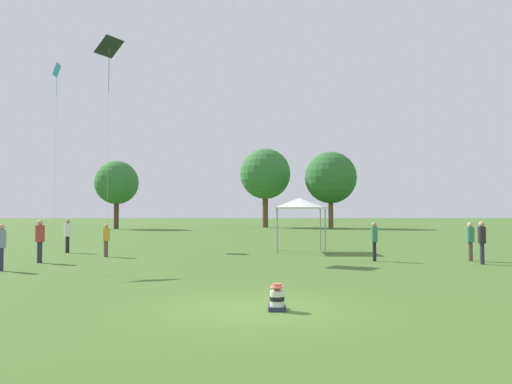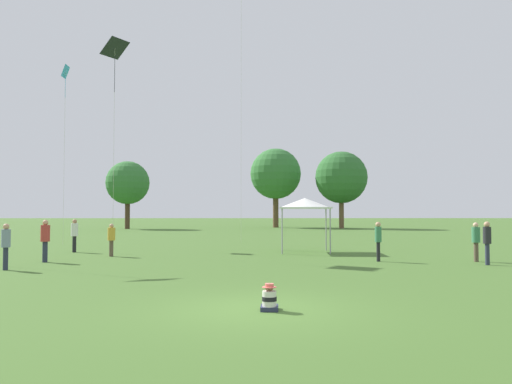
{
  "view_description": "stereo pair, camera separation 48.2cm",
  "coord_description": "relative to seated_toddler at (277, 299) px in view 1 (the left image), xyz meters",
  "views": [
    {
      "loc": [
        -0.54,
        -11.27,
        2.2
      ],
      "look_at": [
        0.1,
        5.93,
        2.87
      ],
      "focal_mm": 35.0,
      "sensor_mm": 36.0,
      "label": 1
    },
    {
      "loc": [
        -0.06,
        -11.28,
        2.2
      ],
      "look_at": [
        0.1,
        5.93,
        2.87
      ],
      "focal_mm": 35.0,
      "sensor_mm": 36.0,
      "label": 2
    }
  ],
  "objects": [
    {
      "name": "person_standing_3",
      "position": [
        9.28,
        9.29,
        0.83
      ],
      "size": [
        0.37,
        0.37,
        1.78
      ],
      "rotation": [
        0.0,
        0.0,
        0.16
      ],
      "color": "#282D42",
      "rests_on": "ground"
    },
    {
      "name": "person_standing_1",
      "position": [
        -7.24,
        13.35,
        0.69
      ],
      "size": [
        0.5,
        0.5,
        1.6
      ],
      "rotation": [
        0.0,
        0.0,
        2.55
      ],
      "color": "brown",
      "rests_on": "ground"
    },
    {
      "name": "person_standing_0",
      "position": [
        5.18,
        10.77,
        0.81
      ],
      "size": [
        0.31,
        0.31,
        1.73
      ],
      "rotation": [
        0.0,
        0.0,
        4.8
      ],
      "color": "black",
      "rests_on": "ground"
    },
    {
      "name": "distant_tree_2",
      "position": [
        11.25,
        53.19,
        6.32
      ],
      "size": [
        6.73,
        6.73,
        9.96
      ],
      "color": "brown",
      "rests_on": "ground"
    },
    {
      "name": "distant_tree_0",
      "position": [
        -15.95,
        51.57,
        5.51
      ],
      "size": [
        5.42,
        5.42,
        8.51
      ],
      "color": "#473323",
      "rests_on": "ground"
    },
    {
      "name": "kite_1",
      "position": [
        -12.76,
        21.78,
        10.71
      ],
      "size": [
        0.32,
        0.85,
        11.89
      ],
      "rotation": [
        0.0,
        0.0,
        3.95
      ],
      "color": "#339EDB",
      "rests_on": "ground"
    },
    {
      "name": "kite_4",
      "position": [
        -7.61,
        14.95,
        10.31
      ],
      "size": [
        1.48,
        1.56,
        11.21
      ],
      "rotation": [
        0.0,
        0.0,
        3.35
      ],
      "color": "#1E2328",
      "rests_on": "ground"
    },
    {
      "name": "canopy_tent",
      "position": [
        2.5,
        15.84,
        2.36
      ],
      "size": [
        2.92,
        2.92,
        2.92
      ],
      "rotation": [
        0.0,
        0.0,
        -0.06
      ],
      "color": "white",
      "rests_on": "ground"
    },
    {
      "name": "ground_plane",
      "position": [
        -0.34,
        0.17,
        -0.25
      ],
      "size": [
        300.0,
        300.0,
        0.0
      ],
      "primitive_type": "plane",
      "color": "#426628"
    },
    {
      "name": "person_standing_6",
      "position": [
        -9.61,
        7.71,
        0.8
      ],
      "size": [
        0.46,
        0.46,
        1.74
      ],
      "rotation": [
        0.0,
        0.0,
        0.8
      ],
      "color": "#282D42",
      "rests_on": "ground"
    },
    {
      "name": "person_standing_5",
      "position": [
        -9.32,
        10.57,
        0.84
      ],
      "size": [
        0.43,
        0.43,
        1.83
      ],
      "rotation": [
        0.0,
        0.0,
        1.69
      ],
      "color": "#282D42",
      "rests_on": "ground"
    },
    {
      "name": "distant_tree_1",
      "position": [
        2.94,
        56.89,
        7.05
      ],
      "size": [
        6.93,
        6.93,
        10.81
      ],
      "color": "brown",
      "rests_on": "ground"
    },
    {
      "name": "seated_toddler",
      "position": [
        0.0,
        0.0,
        0.0
      ],
      "size": [
        0.42,
        0.51,
        0.61
      ],
      "rotation": [
        0.0,
        0.0,
        -0.06
      ],
      "color": "#282D47",
      "rests_on": "ground"
    },
    {
      "name": "person_standing_7",
      "position": [
        -9.9,
        15.79,
        0.81
      ],
      "size": [
        0.38,
        0.38,
        1.77
      ],
      "rotation": [
        0.0,
        0.0,
        6.23
      ],
      "color": "black",
      "rests_on": "ground"
    },
    {
      "name": "person_standing_4",
      "position": [
        9.43,
        10.65,
        0.77
      ],
      "size": [
        0.49,
        0.49,
        1.72
      ],
      "rotation": [
        0.0,
        0.0,
        4.1
      ],
      "color": "brown",
      "rests_on": "ground"
    }
  ]
}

